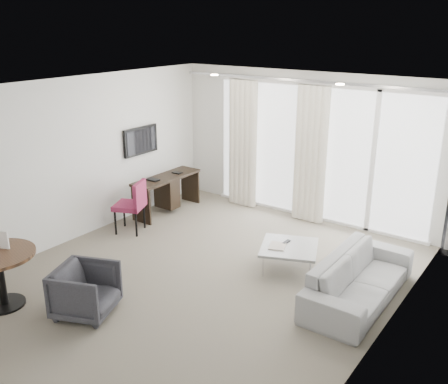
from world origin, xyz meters
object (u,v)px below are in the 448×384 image
Objects in this scene: coffee_table at (289,257)px; sofa at (359,279)px; rattan_chair_a at (375,187)px; desk_chair at (129,206)px; tub_armchair at (86,291)px; desk at (167,194)px; rattan_chair_b at (402,194)px; round_table at (1,280)px.

coffee_table is 1.16m from sofa.
desk_chair is at bearing -127.38° from rattan_chair_a.
tub_armchair is at bearing -120.18° from coffee_table.
desk is at bearing 166.57° from coffee_table.
desk_chair is 4.88m from rattan_chair_b.
coffee_table is 0.93× the size of rattan_chair_b.
rattan_chair_b is (0.50, -0.00, -0.03)m from rattan_chair_a.
sofa is (4.09, -0.93, -0.05)m from desk.
desk_chair is 2.88m from coffee_table.
tub_armchair is 0.88× the size of coffee_table.
coffee_table is at bearing -52.04° from tub_armchair.
desk is 2.11× the size of tub_armchair.
desk is at bearing 98.11° from round_table.
rattan_chair_a is (3.00, 3.41, -0.00)m from desk_chair.
rattan_chair_a is (3.12, 2.33, 0.11)m from desk.
tub_armchair is at bearing -112.77° from rattan_chair_b.
desk is 3.89m from rattan_chair_a.
coffee_table is (2.84, 0.37, -0.27)m from desk_chair.
desk is 4.19m from sofa.
rattan_chair_a is 1.06× the size of rattan_chair_b.
rattan_chair_b is at bearing 77.70° from coffee_table.
tub_armchair reaches higher than coffee_table.
desk_chair reaches higher than round_table.
tub_armchair is 5.74m from rattan_chair_a.
round_table is at bearing 94.02° from tub_armchair.
sofa is at bearing 37.48° from round_table.
desk is 1.63× the size of rattan_chair_a.
desk_chair reaches higher than rattan_chair_b.
sofa is 2.26× the size of rattan_chair_a.
coffee_table is at bearing 79.03° from sofa.
tub_armchair reaches higher than sofa.
rattan_chair_b is at bearing -42.72° from tub_armchair.
desk_chair reaches higher than tub_armchair.
rattan_chair_a is 0.50m from rattan_chair_b.
desk_chair reaches higher than desk.
rattan_chair_b is (3.62, 2.33, 0.08)m from desk.
rattan_chair_b is at bearing 20.93° from desk_chair.
desk reaches higher than coffee_table.
rattan_chair_b is at bearing 62.66° from round_table.
rattan_chair_a is (1.60, 5.51, 0.13)m from tub_armchair.
sofa is at bearing -10.97° from coffee_table.
round_table is 1.16× the size of coffee_table.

